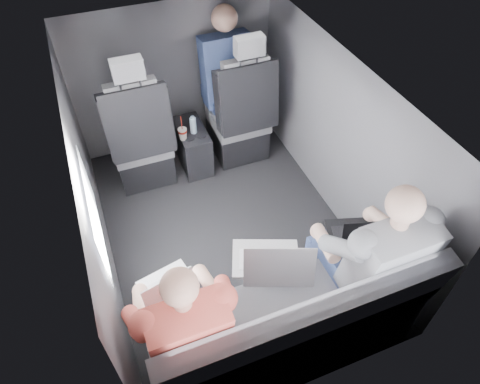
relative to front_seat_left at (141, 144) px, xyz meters
name	(u,v)px	position (x,y,z in m)	size (l,w,h in m)	color
floor	(227,231)	(0.45, -0.84, -0.40)	(2.60, 2.60, 0.00)	black
ceiling	(222,84)	(0.45, -0.84, 0.95)	(2.60, 2.60, 0.00)	#B2B2AD
panel_left	(93,205)	(-0.45, -0.84, 0.27)	(0.02, 2.60, 1.35)	#56565B
panel_right	(338,139)	(1.35, -0.84, 0.27)	(0.02, 2.60, 1.35)	#56565B
panel_front	(175,77)	(0.45, 0.46, 0.27)	(1.80, 0.02, 1.35)	#56565B
panel_back	(314,335)	(0.45, -2.14, 0.27)	(1.80, 0.02, 1.35)	#56565B
side_window	(94,213)	(-0.43, -1.14, 0.50)	(0.02, 0.75, 0.42)	white
seatbelt	(248,91)	(0.90, -0.17, 0.40)	(0.05, 0.01, 0.65)	black
front_seat_left	(141,144)	(0.00, 0.00, 0.00)	(0.52, 0.58, 1.26)	black
front_seat_right	(240,120)	(0.90, 0.00, 0.00)	(0.52, 0.58, 1.26)	black
center_console	(193,147)	(0.45, 0.04, -0.20)	(0.24, 0.48, 0.41)	black
rear_bench	(288,328)	(0.45, -1.90, -0.09)	(1.60, 0.57, 0.92)	#58595D
soda_cup	(183,133)	(0.35, -0.07, 0.06)	(0.08, 0.08, 0.23)	white
water_bottle	(193,125)	(0.46, -0.01, 0.08)	(0.06, 0.06, 0.16)	#ABCAE8
laptop_white	(168,287)	(-0.15, -1.58, 0.23)	(0.33, 0.33, 0.22)	silver
laptop_silver	(270,262)	(0.44, -1.64, 0.24)	(0.47, 0.48, 0.28)	#A7A8AC
laptop_black	(358,234)	(1.03, -1.64, 0.23)	(0.36, 0.37, 0.23)	black
passenger_rear_left	(184,322)	(-0.13, -1.81, 0.22)	(0.49, 0.61, 1.21)	#313035
passenger_rear_right	(369,254)	(0.99, -1.81, 0.25)	(0.54, 0.65, 1.28)	navy
passenger_front_right	(226,71)	(0.87, 0.26, 0.36)	(0.43, 0.43, 0.91)	navy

